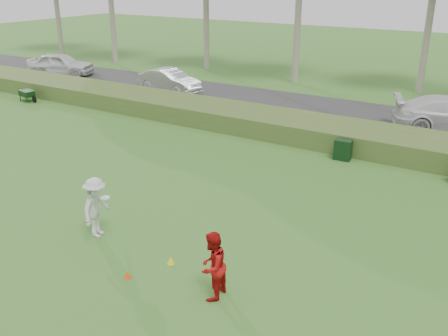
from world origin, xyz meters
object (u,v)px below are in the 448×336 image
Objects in this scene: player_red at (212,266)px; utility_cabinet at (343,150)px; cone_yellow at (171,260)px; car_mid at (170,81)px; cone_orange at (128,275)px; car_left at (61,64)px; player_white at (96,207)px.

utility_cabinet is (-0.53, 10.66, -0.44)m from player_red.
cone_yellow is 0.05× the size of car_mid.
car_mid is (-13.99, 16.51, -0.08)m from player_red.
cone_yellow is (-1.74, 0.62, -0.75)m from player_red.
utility_cabinet is at bearing -106.43° from car_mid.
cone_yellow is at bearing -135.32° from car_mid.
utility_cabinet reaches higher than cone_orange.
player_red reaches higher than cone_orange.
player_red is at bearing -91.56° from utility_cabinet.
car_left is (-21.90, 17.13, 0.77)m from cone_orange.
car_left reaches higher than cone_yellow.
utility_cabinet is 0.18× the size of car_left.
utility_cabinet is 0.19× the size of car_mid.
cone_orange is 0.89× the size of cone_yellow.
car_left is (-19.66, 15.90, -0.05)m from player_white.
car_mid is at bearing 127.63° from cone_yellow.
player_red reaches higher than car_mid.
player_white reaches higher than cone_yellow.
player_white reaches higher than utility_cabinet.
utility_cabinet reaches higher than cone_yellow.
car_mid is at bearing -113.64° from car_left.
car_left reaches higher than car_mid.
cone_yellow is 10.12m from utility_cabinet.
utility_cabinet is (1.22, 10.04, 0.31)m from cone_yellow.
player_red is at bearing 12.20° from cone_orange.
player_white is at bearing 177.62° from cone_yellow.
cone_yellow is at bearing -107.85° from player_white.
cone_orange is at bearing -115.17° from cone_yellow.
cone_orange is 20.66m from car_mid.
player_white is 4.57m from player_red.
player_red is 2.00m from cone_yellow.
cone_orange is at bearing -134.26° from player_white.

